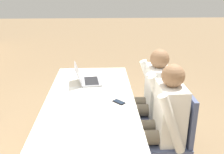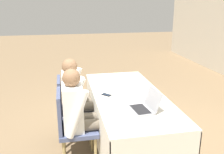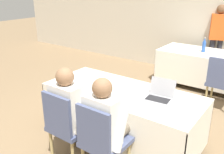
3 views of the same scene
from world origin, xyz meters
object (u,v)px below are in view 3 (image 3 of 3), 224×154
laptop (159,96)px  chair_far_spare (221,81)px  person_checkered_shirt (72,108)px  person_white_shirt (107,122)px  water_bottle (204,45)px  person_red_shirt (217,37)px  cell_phone (106,97)px  chair_near_right (101,140)px  chair_near_left (66,124)px

laptop → chair_far_spare: bearing=73.4°
person_checkered_shirt → person_white_shirt: 0.51m
water_bottle → person_red_shirt: person_red_shirt is taller
laptop → cell_phone: (-0.53, -0.33, -0.04)m
laptop → cell_phone: laptop is taller
person_red_shirt → chair_near_right: bearing=-110.5°
water_bottle → cell_phone: bearing=-95.4°
laptop → chair_near_left: bearing=-139.2°
chair_near_right → person_white_shirt: bearing=-90.0°
laptop → chair_near_right: 0.87m
cell_phone → chair_far_spare: 2.18m
person_checkered_shirt → laptop: bearing=-137.4°
cell_phone → person_white_shirt: bearing=-3.4°
person_checkered_shirt → cell_phone: bearing=-120.9°
chair_near_right → person_red_shirt: bearing=-90.3°
laptop → water_bottle: 2.52m
chair_near_right → person_checkered_shirt: size_ratio=0.78×
chair_far_spare → chair_near_right: bearing=77.3°
chair_near_right → chair_far_spare: size_ratio=1.00×
cell_phone → chair_near_left: 0.56m
laptop → person_red_shirt: size_ratio=0.21×
chair_near_right → chair_far_spare: (0.56, 2.46, 0.00)m
chair_far_spare → cell_phone: bearing=67.0°
chair_near_right → person_checkered_shirt: 0.54m
chair_near_left → person_white_shirt: person_white_shirt is taller
cell_phone → chair_near_right: 0.59m
cell_phone → chair_far_spare: bearing=114.8°
water_bottle → chair_far_spare: 1.07m
chair_far_spare → laptop: bearing=79.3°
person_red_shirt → chair_near_left: bearing=-117.6°
cell_phone → water_bottle: bearing=132.5°
person_checkered_shirt → person_white_shirt: same height
laptop → chair_far_spare: (0.32, 1.67, -0.26)m
chair_near_left → person_checkered_shirt: size_ratio=0.78×
chair_near_right → chair_far_spare: bearing=-102.8°
laptop → water_bottle: water_bottle is taller
chair_near_right → person_red_shirt: (0.02, 4.06, 0.41)m
laptop → person_checkered_shirt: (-0.75, -0.69, -0.10)m
cell_phone → person_checkered_shirt: 0.43m
laptop → person_white_shirt: 0.74m
laptop → person_checkered_shirt: person_checkered_shirt is taller
person_red_shirt → water_bottle: bearing=-113.4°
cell_phone → person_white_shirt: 0.47m
cell_phone → person_white_shirt: size_ratio=0.11×
chair_near_left → person_red_shirt: 4.12m
laptop → person_red_shirt: bearing=88.0°
chair_near_right → chair_far_spare: 2.52m
laptop → person_white_shirt: person_white_shirt is taller
chair_near_left → chair_far_spare: size_ratio=1.00×
chair_near_left → chair_far_spare: 2.68m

